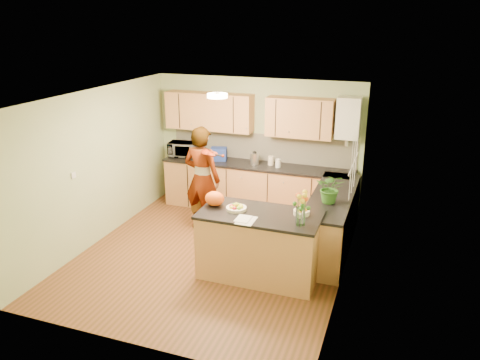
% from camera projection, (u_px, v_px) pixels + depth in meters
% --- Properties ---
extents(floor, '(4.50, 4.50, 0.00)m').
position_uv_depth(floor, '(213.00, 255.00, 7.35)').
color(floor, '#553818').
rests_on(floor, ground).
extents(ceiling, '(4.00, 4.50, 0.02)m').
position_uv_depth(ceiling, '(209.00, 96.00, 6.52)').
color(ceiling, white).
rests_on(ceiling, wall_back).
extents(wall_back, '(4.00, 0.02, 2.50)m').
position_uv_depth(wall_back, '(257.00, 144.00, 8.94)').
color(wall_back, '#97AD7C').
rests_on(wall_back, floor).
extents(wall_front, '(4.00, 0.02, 2.50)m').
position_uv_depth(wall_front, '(128.00, 247.00, 4.93)').
color(wall_front, '#97AD7C').
rests_on(wall_front, floor).
extents(wall_left, '(0.02, 4.50, 2.50)m').
position_uv_depth(wall_left, '(97.00, 167.00, 7.57)').
color(wall_left, '#97AD7C').
rests_on(wall_left, floor).
extents(wall_right, '(0.02, 4.50, 2.50)m').
position_uv_depth(wall_right, '(348.00, 197.00, 6.30)').
color(wall_right, '#97AD7C').
rests_on(wall_right, floor).
extents(back_counter, '(3.64, 0.62, 0.94)m').
position_uv_depth(back_counter, '(257.00, 188.00, 8.89)').
color(back_counter, '#BC844B').
rests_on(back_counter, floor).
extents(right_counter, '(0.62, 2.24, 0.94)m').
position_uv_depth(right_counter, '(332.00, 222.00, 7.41)').
color(right_counter, '#BC844B').
rests_on(right_counter, floor).
extents(splashback, '(3.60, 0.02, 0.52)m').
position_uv_depth(splashback, '(262.00, 147.00, 8.91)').
color(splashback, beige).
rests_on(splashback, back_counter).
extents(upper_cabinets, '(3.20, 0.34, 0.70)m').
position_uv_depth(upper_cabinets, '(245.00, 114.00, 8.64)').
color(upper_cabinets, '#BC844B').
rests_on(upper_cabinets, wall_back).
extents(boiler, '(0.40, 0.30, 0.86)m').
position_uv_depth(boiler, '(348.00, 118.00, 8.04)').
color(boiler, white).
rests_on(boiler, wall_back).
extents(window_right, '(0.01, 1.30, 1.05)m').
position_uv_depth(window_right, '(354.00, 163.00, 6.74)').
color(window_right, white).
rests_on(window_right, wall_right).
extents(light_switch, '(0.02, 0.09, 0.09)m').
position_uv_depth(light_switch, '(73.00, 175.00, 7.01)').
color(light_switch, white).
rests_on(light_switch, wall_left).
extents(ceiling_lamp, '(0.30, 0.30, 0.07)m').
position_uv_depth(ceiling_lamp, '(217.00, 96.00, 6.80)').
color(ceiling_lamp, '#FFEABF').
rests_on(ceiling_lamp, ceiling).
extents(peninsula_island, '(1.70, 0.87, 0.97)m').
position_uv_depth(peninsula_island, '(260.00, 245.00, 6.64)').
color(peninsula_island, '#BC844B').
rests_on(peninsula_island, floor).
extents(fruit_dish, '(0.29, 0.29, 0.10)m').
position_uv_depth(fruit_dish, '(236.00, 207.00, 6.58)').
color(fruit_dish, beige).
rests_on(fruit_dish, peninsula_island).
extents(orange_bowl, '(0.22, 0.22, 0.13)m').
position_uv_depth(orange_bowl, '(302.00, 211.00, 6.42)').
color(orange_bowl, beige).
rests_on(orange_bowl, peninsula_island).
extents(flower_vase, '(0.28, 0.28, 0.51)m').
position_uv_depth(flower_vase, '(301.00, 200.00, 6.02)').
color(flower_vase, silver).
rests_on(flower_vase, peninsula_island).
extents(orange_bag, '(0.32, 0.28, 0.21)m').
position_uv_depth(orange_bag, '(215.00, 199.00, 6.71)').
color(orange_bag, '#ED5713').
rests_on(orange_bag, peninsula_island).
extents(papers, '(0.23, 0.32, 0.01)m').
position_uv_depth(papers, '(246.00, 220.00, 6.24)').
color(papers, silver).
rests_on(papers, peninsula_island).
extents(violinist, '(0.72, 0.52, 1.85)m').
position_uv_depth(violinist, '(202.00, 179.00, 7.99)').
color(violinist, '#ECAA90').
rests_on(violinist, floor).
extents(violin, '(0.68, 0.59, 0.17)m').
position_uv_depth(violin, '(207.00, 152.00, 7.55)').
color(violin, '#530A05').
rests_on(violin, violinist).
extents(microwave, '(0.55, 0.41, 0.28)m').
position_uv_depth(microwave, '(182.00, 149.00, 9.20)').
color(microwave, white).
rests_on(microwave, back_counter).
extents(blue_box, '(0.35, 0.29, 0.24)m').
position_uv_depth(blue_box, '(219.00, 154.00, 8.96)').
color(blue_box, navy).
rests_on(blue_box, back_counter).
extents(kettle, '(0.16, 0.16, 0.29)m').
position_uv_depth(kettle, '(255.00, 158.00, 8.70)').
color(kettle, silver).
rests_on(kettle, back_counter).
extents(jar_cream, '(0.14, 0.14, 0.17)m').
position_uv_depth(jar_cream, '(271.00, 161.00, 8.68)').
color(jar_cream, beige).
rests_on(jar_cream, back_counter).
extents(jar_white, '(0.13, 0.13, 0.15)m').
position_uv_depth(jar_white, '(278.00, 163.00, 8.54)').
color(jar_white, white).
rests_on(jar_white, back_counter).
extents(potted_plant, '(0.42, 0.36, 0.46)m').
position_uv_depth(potted_plant, '(331.00, 188.00, 6.86)').
color(potted_plant, '#306722').
rests_on(potted_plant, right_counter).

